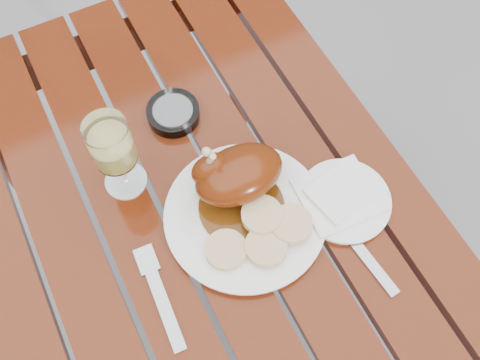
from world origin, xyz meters
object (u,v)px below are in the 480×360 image
(wine_glass, at_px, (116,157))
(table, at_px, (213,283))
(side_plate, at_px, (344,201))
(ashtray, at_px, (173,113))
(dinner_plate, at_px, (245,216))

(wine_glass, bearing_deg, table, -57.68)
(side_plate, height_order, ashtray, ashtray)
(ashtray, bearing_deg, side_plate, -57.58)
(dinner_plate, distance_m, ashtray, 0.26)
(side_plate, bearing_deg, dinner_plate, 162.55)
(wine_glass, bearing_deg, dinner_plate, -45.77)
(dinner_plate, bearing_deg, side_plate, -17.45)
(dinner_plate, height_order, wine_glass, wine_glass)
(dinner_plate, bearing_deg, wine_glass, 134.23)
(dinner_plate, distance_m, wine_glass, 0.25)
(dinner_plate, relative_size, side_plate, 1.71)
(table, height_order, wine_glass, wine_glass)
(table, xyz_separation_m, wine_glass, (-0.09, 0.15, 0.47))
(side_plate, bearing_deg, wine_glass, 146.60)
(wine_glass, relative_size, ashtray, 1.78)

